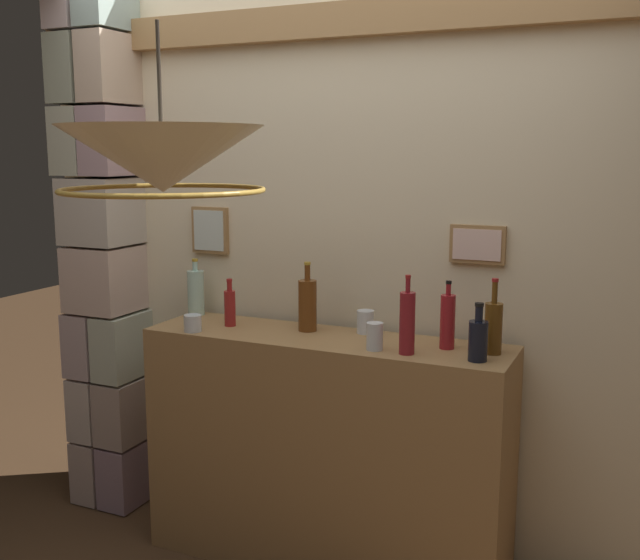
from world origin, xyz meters
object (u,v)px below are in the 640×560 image
liquor_bottle_tequila (493,327)px  pendant_lamp (162,161)px  liquor_bottle_bourbon (196,292)px  liquor_bottle_port (478,339)px  liquor_bottle_rye (230,307)px  liquor_bottle_vermouth (407,322)px  glass_tumbler_highball (375,336)px  glass_tumbler_shot (193,323)px  liquor_bottle_sherry (307,304)px  liquor_bottle_amaro (448,321)px  glass_tumbler_rocks (365,322)px

liquor_bottle_tequila → pendant_lamp: bearing=-133.4°
liquor_bottle_bourbon → liquor_bottle_port: bearing=-9.3°
liquor_bottle_rye → liquor_bottle_vermouth: 0.86m
liquor_bottle_tequila → liquor_bottle_bourbon: size_ratio=1.10×
glass_tumbler_highball → glass_tumbler_shot: glass_tumbler_highball is taller
liquor_bottle_sherry → liquor_bottle_amaro: size_ratio=1.11×
liquor_bottle_tequila → pendant_lamp: size_ratio=0.46×
glass_tumbler_highball → liquor_bottle_rye: bearing=171.3°
liquor_bottle_tequila → liquor_bottle_rye: bearing=-178.8°
liquor_bottle_bourbon → liquor_bottle_rye: bearing=-26.1°
liquor_bottle_sherry → liquor_bottle_amaro: bearing=-3.4°
liquor_bottle_tequila → liquor_bottle_rye: size_ratio=1.38×
liquor_bottle_rye → glass_tumbler_shot: (-0.09, -0.15, -0.05)m
liquor_bottle_port → glass_tumbler_highball: bearing=-178.1°
pendant_lamp → liquor_bottle_bourbon: bearing=119.7°
glass_tumbler_rocks → liquor_bottle_port: bearing=-22.7°
liquor_bottle_rye → liquor_bottle_vermouth: bearing=-7.6°
liquor_bottle_bourbon → liquor_bottle_vermouth: 1.15m
glass_tumbler_rocks → glass_tumbler_shot: bearing=-157.8°
liquor_bottle_tequila → glass_tumbler_highball: 0.45m
liquor_bottle_port → liquor_bottle_sherry: 0.79m
liquor_bottle_amaro → glass_tumbler_highball: bearing=-151.5°
liquor_bottle_rye → pendant_lamp: pendant_lamp is taller
liquor_bottle_sherry → glass_tumbler_highball: liquor_bottle_sherry is taller
liquor_bottle_port → glass_tumbler_rocks: (-0.53, 0.22, -0.03)m
glass_tumbler_shot → glass_tumbler_rocks: bearing=22.2°
liquor_bottle_vermouth → pendant_lamp: bearing=-125.9°
liquor_bottle_rye → glass_tumbler_rocks: size_ratio=2.15×
liquor_bottle_port → pendant_lamp: size_ratio=0.35×
liquor_bottle_amaro → liquor_bottle_vermouth: 0.18m
glass_tumbler_rocks → glass_tumbler_highball: bearing=-61.1°
liquor_bottle_tequila → liquor_bottle_sherry: bearing=177.2°
liquor_bottle_bourbon → pendant_lamp: pendant_lamp is taller
liquor_bottle_rye → liquor_bottle_port: bearing=-4.9°
glass_tumbler_highball → pendant_lamp: (-0.42, -0.76, 0.68)m
liquor_bottle_sherry → liquor_bottle_bourbon: liquor_bottle_sherry is taller
liquor_bottle_sherry → glass_tumbler_highball: 0.42m
glass_tumbler_shot → pendant_lamp: 1.08m
liquor_bottle_amaro → liquor_bottle_vermouth: (-0.12, -0.14, 0.01)m
liquor_bottle_bourbon → liquor_bottle_vermouth: size_ratio=0.87×
glass_tumbler_rocks → pendant_lamp: size_ratio=0.16×
liquor_bottle_bourbon → glass_tumbler_highball: liquor_bottle_bourbon is taller
liquor_bottle_vermouth → glass_tumbler_highball: (-0.13, 0.00, -0.07)m
liquor_bottle_amaro → liquor_bottle_bourbon: 1.24m
liquor_bottle_vermouth → glass_tumbler_highball: 0.15m
liquor_bottle_tequila → glass_tumbler_highball: liquor_bottle_tequila is taller
liquor_bottle_rye → pendant_lamp: size_ratio=0.33×
pendant_lamp → liquor_bottle_tequila: bearing=46.6°
liquor_bottle_tequila → liquor_bottle_bourbon: 1.42m
glass_tumbler_rocks → pendant_lamp: bearing=-106.1°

